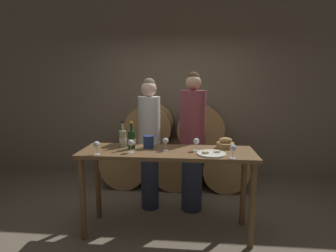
{
  "coord_description": "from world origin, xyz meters",
  "views": [
    {
      "loc": [
        0.26,
        -2.75,
        1.69
      ],
      "look_at": [
        0.0,
        0.12,
        1.2
      ],
      "focal_mm": 28.0,
      "sensor_mm": 36.0,
      "label": 1
    }
  ],
  "objects": [
    {
      "name": "cheese_plate",
      "position": [
        0.47,
        -0.11,
        0.96
      ],
      "size": [
        0.3,
        0.3,
        0.04
      ],
      "color": "white",
      "rests_on": "tasting_table"
    },
    {
      "name": "wine_bottle_white",
      "position": [
        -0.52,
        0.11,
        1.05
      ],
      "size": [
        0.08,
        0.08,
        0.3
      ],
      "color": "#ADBC7F",
      "rests_on": "tasting_table"
    },
    {
      "name": "bread_basket",
      "position": [
        0.65,
        0.17,
        1.0
      ],
      "size": [
        0.2,
        0.2,
        0.12
      ],
      "color": "#A87F4C",
      "rests_on": "tasting_table"
    },
    {
      "name": "wine_bottle_red",
      "position": [
        -0.4,
        0.04,
        1.05
      ],
      "size": [
        0.08,
        0.08,
        0.31
      ],
      "color": "#193819",
      "rests_on": "tasting_table"
    },
    {
      "name": "tasting_table",
      "position": [
        0.0,
        0.0,
        0.81
      ],
      "size": [
        1.88,
        0.58,
        0.95
      ],
      "color": "brown",
      "rests_on": "ground_plane"
    },
    {
      "name": "blue_crock",
      "position": [
        -0.22,
        0.09,
        1.03
      ],
      "size": [
        0.13,
        0.13,
        0.14
      ],
      "color": "navy",
      "rests_on": "tasting_table"
    },
    {
      "name": "stone_wall_back",
      "position": [
        0.0,
        1.99,
        1.6
      ],
      "size": [
        10.0,
        0.12,
        3.2
      ],
      "color": "gray",
      "rests_on": "ground_plane"
    },
    {
      "name": "wine_glass_far_left",
      "position": [
        -0.7,
        -0.22,
        1.05
      ],
      "size": [
        0.07,
        0.07,
        0.14
      ],
      "color": "white",
      "rests_on": "tasting_table"
    },
    {
      "name": "wine_glass_left",
      "position": [
        -0.37,
        -0.12,
        1.05
      ],
      "size": [
        0.07,
        0.07,
        0.14
      ],
      "color": "white",
      "rests_on": "tasting_table"
    },
    {
      "name": "person_left",
      "position": [
        -0.28,
        0.56,
        0.91
      ],
      "size": [
        0.29,
        0.29,
        1.74
      ],
      "color": "#2D334C",
      "rests_on": "ground_plane"
    },
    {
      "name": "ground_plane",
      "position": [
        0.0,
        0.0,
        0.0
      ],
      "size": [
        10.0,
        10.0,
        0.0
      ],
      "primitive_type": "plane",
      "color": "#726654"
    },
    {
      "name": "wine_glass_right",
      "position": [
        0.31,
        0.02,
        1.05
      ],
      "size": [
        0.07,
        0.07,
        0.14
      ],
      "color": "white",
      "rests_on": "tasting_table"
    },
    {
      "name": "wine_glass_center",
      "position": [
        -0.02,
        -0.0,
        1.05
      ],
      "size": [
        0.07,
        0.07,
        0.14
      ],
      "color": "white",
      "rests_on": "tasting_table"
    },
    {
      "name": "barrel_stack",
      "position": [
        0.0,
        1.46,
        0.61
      ],
      "size": [
        2.31,
        0.82,
        1.35
      ],
      "color": "tan",
      "rests_on": "ground_plane"
    },
    {
      "name": "person_right",
      "position": [
        0.28,
        0.56,
        0.93
      ],
      "size": [
        0.33,
        0.33,
        1.81
      ],
      "color": "#2D334C",
      "rests_on": "ground_plane"
    },
    {
      "name": "wine_glass_far_right",
      "position": [
        0.67,
        -0.25,
        1.05
      ],
      "size": [
        0.07,
        0.07,
        0.14
      ],
      "color": "white",
      "rests_on": "tasting_table"
    }
  ]
}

